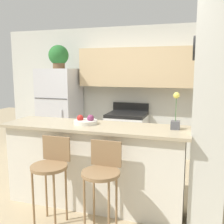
{
  "coord_description": "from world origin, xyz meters",
  "views": [
    {
      "loc": [
        1.17,
        -2.97,
        1.72
      ],
      "look_at": [
        0.0,
        0.73,
        1.09
      ],
      "focal_mm": 42.0,
      "sensor_mm": 36.0,
      "label": 1
    }
  ],
  "objects_px": {
    "stove_range": "(127,136)",
    "orchid_vase": "(176,118)",
    "fruit_bowl": "(86,121)",
    "bar_stool_left": "(51,167)",
    "bar_stool_right": "(102,173)",
    "potted_plant_on_fridge": "(59,56)",
    "refrigerator": "(60,112)"
  },
  "relations": [
    {
      "from": "refrigerator",
      "to": "orchid_vase",
      "type": "height_order",
      "value": "refrigerator"
    },
    {
      "from": "bar_stool_right",
      "to": "bar_stool_left",
      "type": "bearing_deg",
      "value": 180.0
    },
    {
      "from": "refrigerator",
      "to": "potted_plant_on_fridge",
      "type": "xyz_separation_m",
      "value": [
        -0.0,
        0.0,
        1.11
      ]
    },
    {
      "from": "fruit_bowl",
      "to": "potted_plant_on_fridge",
      "type": "bearing_deg",
      "value": 127.31
    },
    {
      "from": "stove_range",
      "to": "bar_stool_left",
      "type": "distance_m",
      "value": 2.33
    },
    {
      "from": "orchid_vase",
      "to": "fruit_bowl",
      "type": "xyz_separation_m",
      "value": [
        -1.1,
        -0.04,
        -0.1
      ]
    },
    {
      "from": "stove_range",
      "to": "potted_plant_on_fridge",
      "type": "bearing_deg",
      "value": -178.03
    },
    {
      "from": "bar_stool_right",
      "to": "potted_plant_on_fridge",
      "type": "distance_m",
      "value": 3.12
    },
    {
      "from": "refrigerator",
      "to": "orchid_vase",
      "type": "relative_size",
      "value": 4.07
    },
    {
      "from": "stove_range",
      "to": "bar_stool_left",
      "type": "bearing_deg",
      "value": -96.66
    },
    {
      "from": "stove_range",
      "to": "fruit_bowl",
      "type": "relative_size",
      "value": 3.6
    },
    {
      "from": "bar_stool_left",
      "to": "bar_stool_right",
      "type": "xyz_separation_m",
      "value": [
        0.6,
        0.0,
        0.0
      ]
    },
    {
      "from": "bar_stool_left",
      "to": "orchid_vase",
      "type": "relative_size",
      "value": 2.28
    },
    {
      "from": "stove_range",
      "to": "potted_plant_on_fridge",
      "type": "height_order",
      "value": "potted_plant_on_fridge"
    },
    {
      "from": "bar_stool_right",
      "to": "stove_range",
      "type": "bearing_deg",
      "value": 98.11
    },
    {
      "from": "stove_range",
      "to": "bar_stool_right",
      "type": "xyz_separation_m",
      "value": [
        0.33,
        -2.31,
        0.2
      ]
    },
    {
      "from": "bar_stool_right",
      "to": "potted_plant_on_fridge",
      "type": "height_order",
      "value": "potted_plant_on_fridge"
    },
    {
      "from": "stove_range",
      "to": "bar_stool_left",
      "type": "xyz_separation_m",
      "value": [
        -0.27,
        -2.31,
        0.2
      ]
    },
    {
      "from": "refrigerator",
      "to": "orchid_vase",
      "type": "distance_m",
      "value": 2.91
    },
    {
      "from": "fruit_bowl",
      "to": "refrigerator",
      "type": "bearing_deg",
      "value": 127.31
    },
    {
      "from": "potted_plant_on_fridge",
      "to": "orchid_vase",
      "type": "xyz_separation_m",
      "value": [
        2.38,
        -1.64,
        -0.8
      ]
    },
    {
      "from": "bar_stool_left",
      "to": "bar_stool_right",
      "type": "height_order",
      "value": "same"
    },
    {
      "from": "stove_range",
      "to": "bar_stool_right",
      "type": "distance_m",
      "value": 2.34
    },
    {
      "from": "stove_range",
      "to": "orchid_vase",
      "type": "relative_size",
      "value": 2.5
    },
    {
      "from": "refrigerator",
      "to": "fruit_bowl",
      "type": "height_order",
      "value": "refrigerator"
    },
    {
      "from": "refrigerator",
      "to": "potted_plant_on_fridge",
      "type": "distance_m",
      "value": 1.11
    },
    {
      "from": "potted_plant_on_fridge",
      "to": "fruit_bowl",
      "type": "bearing_deg",
      "value": -52.69
    },
    {
      "from": "bar_stool_right",
      "to": "potted_plant_on_fridge",
      "type": "bearing_deg",
      "value": 127.08
    },
    {
      "from": "stove_range",
      "to": "orchid_vase",
      "type": "height_order",
      "value": "orchid_vase"
    },
    {
      "from": "potted_plant_on_fridge",
      "to": "refrigerator",
      "type": "bearing_deg",
      "value": -63.27
    },
    {
      "from": "stove_range",
      "to": "fruit_bowl",
      "type": "bearing_deg",
      "value": -93.25
    },
    {
      "from": "refrigerator",
      "to": "orchid_vase",
      "type": "bearing_deg",
      "value": -34.5
    }
  ]
}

